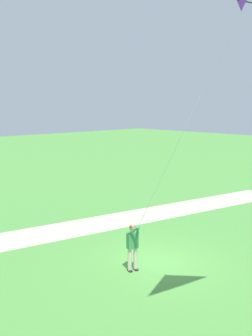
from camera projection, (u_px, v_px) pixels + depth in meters
name	position (u px, v px, depth m)	size (l,w,h in m)	color
ground_plane	(157.00, 262.00, 14.25)	(120.00, 120.00, 0.00)	#4C8E3D
walkway_path	(34.00, 236.00, 17.04)	(2.40, 32.00, 0.02)	#B7AD99
person_kite_flyer	(133.00, 243.00, 13.29)	(0.63, 0.50, 1.83)	#232328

